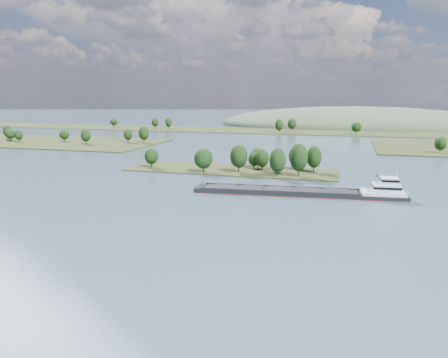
% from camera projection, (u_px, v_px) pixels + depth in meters
% --- Properties ---
extents(ground, '(1800.00, 1800.00, 0.00)m').
position_uv_depth(ground, '(185.00, 199.00, 151.60)').
color(ground, '#35475C').
rests_on(ground, ground).
extents(tree_island, '(100.00, 31.79, 15.74)m').
position_uv_depth(tree_island, '(246.00, 163.00, 203.47)').
color(tree_island, '#283216').
rests_on(tree_island, ground).
extents(back_shoreline, '(900.00, 60.00, 14.45)m').
position_uv_depth(back_shoreline, '(303.00, 132.00, 412.24)').
color(back_shoreline, '#283216').
rests_on(back_shoreline, ground).
extents(hill_west, '(320.00, 160.00, 44.00)m').
position_uv_depth(hill_west, '(357.00, 126.00, 492.99)').
color(hill_west, '#3D4F36').
rests_on(hill_west, ground).
extents(cargo_barge, '(76.48, 16.34, 10.27)m').
position_uv_depth(cargo_barge, '(313.00, 192.00, 157.58)').
color(cargo_barge, black).
rests_on(cargo_barge, ground).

